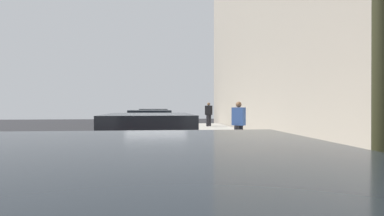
% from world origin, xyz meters
% --- Properties ---
extents(ground_plane, '(56.00, 56.00, 0.00)m').
position_xyz_m(ground_plane, '(0.00, 0.00, 0.00)').
color(ground_plane, black).
extents(sidewalk, '(28.00, 4.60, 0.15)m').
position_xyz_m(sidewalk, '(0.00, -3.30, 0.07)').
color(sidewalk, gray).
rests_on(sidewalk, ground).
extents(lane_stripe_centre, '(28.00, 0.14, 0.01)m').
position_xyz_m(lane_stripe_centre, '(0.00, 3.20, 0.00)').
color(lane_stripe_centre, gold).
rests_on(lane_stripe_centre, ground).
extents(snow_bank_curb, '(7.90, 0.56, 0.22)m').
position_xyz_m(snow_bank_curb, '(0.40, -0.70, 0.11)').
color(snow_bank_curb, white).
rests_on(snow_bank_curb, ground).
extents(parked_car_maroon, '(4.31, 1.90, 1.51)m').
position_xyz_m(parked_car_maroon, '(-6.81, 0.18, 0.76)').
color(parked_car_maroon, black).
rests_on(parked_car_maroon, ground).
extents(parked_car_navy, '(4.15, 1.96, 1.51)m').
position_xyz_m(parked_car_navy, '(-0.47, 0.26, 0.76)').
color(parked_car_navy, black).
rests_on(parked_car_navy, ground).
extents(parked_car_white, '(4.28, 1.93, 1.51)m').
position_xyz_m(parked_car_white, '(5.72, 0.13, 0.76)').
color(parked_car_white, black).
rests_on(parked_car_white, ground).
extents(pedestrian_black_coat, '(0.54, 0.58, 1.81)m').
position_xyz_m(pedestrian_black_coat, '(10.13, -4.08, 1.12)').
color(pedestrian_black_coat, black).
rests_on(pedestrian_black_coat, sidewalk).
extents(pedestrian_blue_coat, '(0.51, 0.53, 1.69)m').
position_xyz_m(pedestrian_blue_coat, '(-1.67, -3.09, 1.05)').
color(pedestrian_blue_coat, black).
rests_on(pedestrian_blue_coat, sidewalk).
extents(rolling_suitcase, '(0.34, 0.22, 0.96)m').
position_xyz_m(rolling_suitcase, '(-1.31, -3.24, 0.45)').
color(rolling_suitcase, black).
rests_on(rolling_suitcase, sidewalk).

